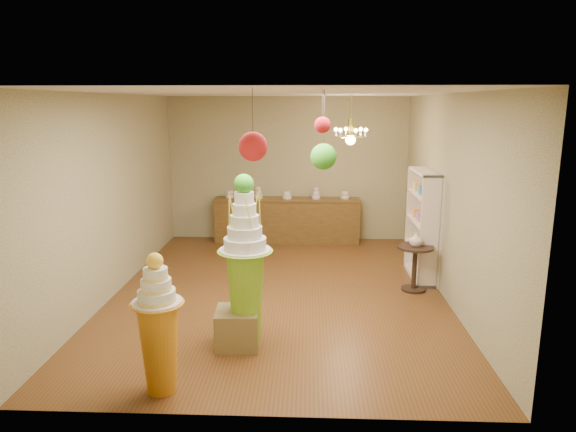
{
  "coord_description": "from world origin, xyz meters",
  "views": [
    {
      "loc": [
        0.46,
        -7.51,
        2.86
      ],
      "look_at": [
        0.14,
        0.0,
        1.2
      ],
      "focal_mm": 32.0,
      "sensor_mm": 36.0,
      "label": 1
    }
  ],
  "objects_px": {
    "pedestal_green": "(246,277)",
    "pedestal_orange": "(159,335)",
    "sideboard": "(287,219)",
    "round_table": "(415,262)"
  },
  "relations": [
    {
      "from": "pedestal_green",
      "to": "pedestal_orange",
      "type": "relative_size",
      "value": 1.43
    },
    {
      "from": "sideboard",
      "to": "round_table",
      "type": "bearing_deg",
      "value": -53.31
    },
    {
      "from": "pedestal_green",
      "to": "sideboard",
      "type": "bearing_deg",
      "value": 86.68
    },
    {
      "from": "sideboard",
      "to": "round_table",
      "type": "height_order",
      "value": "sideboard"
    },
    {
      "from": "pedestal_orange",
      "to": "round_table",
      "type": "bearing_deg",
      "value": 43.88
    },
    {
      "from": "sideboard",
      "to": "pedestal_orange",
      "type": "bearing_deg",
      "value": -99.95
    },
    {
      "from": "pedestal_orange",
      "to": "sideboard",
      "type": "relative_size",
      "value": 0.48
    },
    {
      "from": "pedestal_orange",
      "to": "pedestal_green",
      "type": "bearing_deg",
      "value": 54.09
    },
    {
      "from": "sideboard",
      "to": "round_table",
      "type": "relative_size",
      "value": 4.24
    },
    {
      "from": "sideboard",
      "to": "round_table",
      "type": "distance_m",
      "value": 3.52
    }
  ]
}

